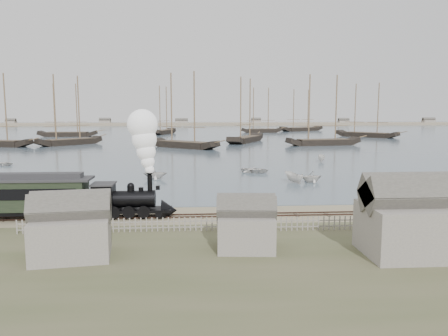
{
  "coord_description": "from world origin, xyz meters",
  "views": [
    {
      "loc": [
        -1.66,
        -42.25,
        9.94
      ],
      "look_at": [
        1.65,
        6.25,
        3.5
      ],
      "focal_mm": 35.0,
      "sensor_mm": 36.0,
      "label": 1
    }
  ],
  "objects": [
    {
      "name": "schooner_7",
      "position": [
        -14.34,
        142.64,
        10.06
      ],
      "size": [
        10.03,
        19.34,
        20.0
      ],
      "primitive_type": null,
      "rotation": [
        0.0,
        0.0,
        1.25
      ],
      "color": "black",
      "rests_on": "harbor_water"
    },
    {
      "name": "rowboat_4",
      "position": [
        14.49,
        16.37,
        0.88
      ],
      "size": [
        3.5,
        3.78,
        1.64
      ],
      "primitive_type": "imported",
      "rotation": [
        0.0,
        0.0,
        5.02
      ],
      "color": "silver",
      "rests_on": "harbor_water"
    },
    {
      "name": "schooner_4",
      "position": [
        35.05,
        79.8,
        10.06
      ],
      "size": [
        22.09,
        8.65,
        20.0
      ],
      "primitive_type": null,
      "rotation": [
        0.0,
        0.0,
        0.17
      ],
      "color": "black",
      "rests_on": "harbor_water"
    },
    {
      "name": "schooner_2",
      "position": [
        -4.33,
        73.59,
        10.06
      ],
      "size": [
        19.15,
        17.51,
        20.0
      ],
      "primitive_type": null,
      "rotation": [
        0.0,
        0.0,
        -0.71
      ],
      "color": "black",
      "rests_on": "harbor_water"
    },
    {
      "name": "locomotive",
      "position": [
        -6.57,
        -2.0,
        4.46
      ],
      "size": [
        7.77,
        2.9,
        9.69
      ],
      "color": "black",
      "rests_on": "ground"
    },
    {
      "name": "schooner_5",
      "position": [
        62.46,
        116.43,
        10.06
      ],
      "size": [
        19.54,
        21.37,
        20.0
      ],
      "primitive_type": null,
      "rotation": [
        0.0,
        0.0,
        -0.86
      ],
      "color": "black",
      "rests_on": "harbor_water"
    },
    {
      "name": "rowboat_2",
      "position": [
        11.93,
        16.22,
        0.78
      ],
      "size": [
        4.0,
        2.71,
        1.45
      ],
      "primitive_type": "imported",
      "rotation": [
        0.0,
        0.0,
        3.53
      ],
      "color": "silver",
      "rests_on": "harbor_water"
    },
    {
      "name": "schooner_1",
      "position": [
        -37.49,
        86.04,
        10.06
      ],
      "size": [
        16.61,
        17.51,
        20.0
      ],
      "primitive_type": null,
      "rotation": [
        0.0,
        0.0,
        0.83
      ],
      "color": "black",
      "rests_on": "harbor_water"
    },
    {
      "name": "rowboat_3",
      "position": [
        7.98,
        26.16,
        0.52
      ],
      "size": [
        4.58,
        5.29,
        0.92
      ],
      "primitive_type": "imported",
      "rotation": [
        0.0,
        0.0,
        1.19
      ],
      "color": "silver",
      "rests_on": "harbor_water"
    },
    {
      "name": "picket_fence_west",
      "position": [
        -6.5,
        -7.0,
        0.0
      ],
      "size": [
        19.0,
        0.1,
        1.2
      ],
      "primitive_type": null,
      "color": "gray",
      "rests_on": "ground"
    },
    {
      "name": "beached_dinghy",
      "position": [
        -16.73,
        0.46,
        0.38
      ],
      "size": [
        3.16,
        4.05,
        0.77
      ],
      "primitive_type": "imported",
      "rotation": [
        0.0,
        0.0,
        1.72
      ],
      "color": "silver",
      "rests_on": "ground"
    },
    {
      "name": "schooner_8",
      "position": [
        28.3,
        151.2,
        10.06
      ],
      "size": [
        18.0,
        5.73,
        20.0
      ],
      "primitive_type": null,
      "rotation": [
        0.0,
        0.0,
        0.09
      ],
      "color": "black",
      "rests_on": "harbor_water"
    },
    {
      "name": "schooner_6",
      "position": [
        -49.66,
        127.35,
        10.06
      ],
      "size": [
        21.77,
        5.35,
        20.0
      ],
      "primitive_type": null,
      "rotation": [
        0.0,
        0.0,
        -0.02
      ],
      "color": "black",
      "rests_on": "harbor_water"
    },
    {
      "name": "passenger_coach",
      "position": [
        -18.76,
        -2.0,
        2.33
      ],
      "size": [
        15.31,
        2.95,
        3.72
      ],
      "color": "black",
      "rests_on": "ground"
    },
    {
      "name": "picket_fence_east",
      "position": [
        12.5,
        -7.5,
        0.0
      ],
      "size": [
        15.0,
        0.1,
        1.2
      ],
      "primitive_type": null,
      "color": "gray",
      "rests_on": "ground"
    },
    {
      "name": "rowboat_6",
      "position": [
        -36.21,
        38.73,
        0.42
      ],
      "size": [
        3.7,
        4.15,
        0.71
      ],
      "primitive_type": "imported",
      "rotation": [
        0.0,
        0.0,
        4.26
      ],
      "color": "silver",
      "rests_on": "harbor_water"
    },
    {
      "name": "ground",
      "position": [
        0.0,
        0.0,
        0.0
      ],
      "size": [
        600.0,
        600.0,
        0.0
      ],
      "primitive_type": "plane",
      "color": "tan",
      "rests_on": "ground"
    },
    {
      "name": "schooner_9",
      "position": [
        49.95,
        165.86,
        10.06
      ],
      "size": [
        23.92,
        16.63,
        20.0
      ],
      "primitive_type": null,
      "rotation": [
        0.0,
        0.0,
        0.51
      ],
      "color": "black",
      "rests_on": "harbor_water"
    },
    {
      "name": "shed_mid",
      "position": [
        2.0,
        -12.0,
        0.0
      ],
      "size": [
        4.0,
        3.5,
        3.6
      ],
      "primitive_type": null,
      "color": "gray",
      "rests_on": "ground"
    },
    {
      "name": "harbor_water",
      "position": [
        0.0,
        170.0,
        0.03
      ],
      "size": [
        600.0,
        336.0,
        0.06
      ],
      "primitive_type": "cube",
      "color": "#4A5B6A",
      "rests_on": "ground"
    },
    {
      "name": "shed_left",
      "position": [
        -10.0,
        -13.0,
        0.0
      ],
      "size": [
        5.0,
        4.0,
        4.1
      ],
      "primitive_type": null,
      "color": "gray",
      "rests_on": "ground"
    },
    {
      "name": "far_spit",
      "position": [
        0.0,
        250.0,
        0.0
      ],
      "size": [
        500.0,
        20.0,
        1.8
      ],
      "primitive_type": "cube",
      "color": "tan",
      "rests_on": "ground"
    },
    {
      "name": "rowboat_1",
      "position": [
        -7.36,
        20.7,
        0.96
      ],
      "size": [
        2.96,
        3.42,
        1.79
      ],
      "primitive_type": "imported",
      "rotation": [
        0.0,
        0.0,
        1.56
      ],
      "color": "silver",
      "rests_on": "harbor_water"
    },
    {
      "name": "rail_track",
      "position": [
        0.0,
        -2.0,
        0.04
      ],
      "size": [
        120.0,
        1.8,
        0.16
      ],
      "color": "#3C2820",
      "rests_on": "ground"
    },
    {
      "name": "rowboat_5",
      "position": [
        22.82,
        40.05,
        0.73
      ],
      "size": [
        3.71,
        2.23,
        1.34
      ],
      "primitive_type": "imported",
      "rotation": [
        0.0,
        0.0,
        2.86
      ],
      "color": "silver",
      "rests_on": "harbor_water"
    },
    {
      "name": "shed_right",
      "position": [
        13.0,
        -14.0,
        0.0
      ],
      "size": [
        6.0,
        5.0,
        5.1
      ],
      "primitive_type": null,
      "color": "gray",
      "rests_on": "ground"
    },
    {
      "name": "schooner_3",
      "position": [
        14.41,
        93.19,
        10.06
      ],
      "size": [
        14.54,
        22.58,
        20.0
      ],
      "primitive_type": null,
      "rotation": [
        0.0,
        0.0,
        1.12
      ],
      "color": "black",
      "rests_on": "harbor_water"
    }
  ]
}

